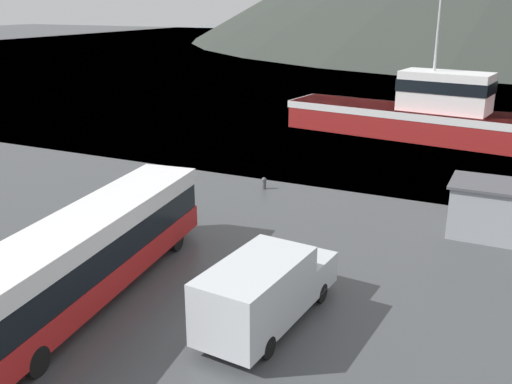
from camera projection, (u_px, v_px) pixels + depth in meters
water_surface at (474, 45)px, 136.48m from camera, size 240.00×240.00×0.00m
tour_bus at (91, 251)px, 19.98m from camera, size 4.03×13.06×3.10m
delivery_van at (265, 289)px, 18.33m from camera, size 2.70×6.36×2.39m
fishing_boat at (422, 114)px, 43.68m from camera, size 20.83×7.31×11.95m
storage_bin at (104, 218)px, 26.22m from camera, size 1.42×1.37×1.19m
dock_kiosk at (486, 208)px, 25.54m from camera, size 3.22×2.86×2.46m
mooring_bollard at (264, 183)px, 32.08m from camera, size 0.28×0.28×0.67m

